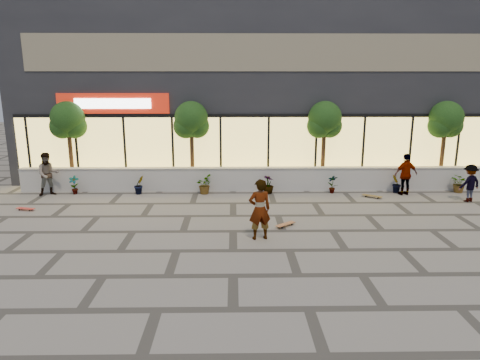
{
  "coord_description": "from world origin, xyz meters",
  "views": [
    {
      "loc": [
        -1.61,
        -11.56,
        4.78
      ],
      "look_at": [
        -1.38,
        3.43,
        1.3
      ],
      "focal_mm": 32.0,
      "sensor_mm": 36.0,
      "label": 1
    }
  ],
  "objects_px": {
    "skater_center": "(260,209)",
    "skater_right_near": "(406,174)",
    "skateboard_right_near": "(372,196)",
    "tree_east": "(446,122)",
    "tree_west": "(68,122)",
    "tree_mideast": "(325,122)",
    "skateboard_left": "(25,209)",
    "skateboard_center": "(286,224)",
    "skater_right_far": "(470,183)",
    "skater_left": "(48,174)",
    "tree_midwest": "(191,122)"
  },
  "relations": [
    {
      "from": "skateboard_left",
      "to": "skateboard_right_near",
      "type": "xyz_separation_m",
      "value": [
        13.71,
        1.59,
        0.01
      ]
    },
    {
      "from": "tree_west",
      "to": "skateboard_right_near",
      "type": "distance_m",
      "value": 13.68
    },
    {
      "from": "tree_west",
      "to": "skater_left",
      "type": "relative_size",
      "value": 2.13
    },
    {
      "from": "skater_right_far",
      "to": "skater_left",
      "type": "bearing_deg",
      "value": -22.83
    },
    {
      "from": "tree_mideast",
      "to": "skateboard_center",
      "type": "distance_m",
      "value": 6.76
    },
    {
      "from": "tree_mideast",
      "to": "skater_right_near",
      "type": "height_order",
      "value": "tree_mideast"
    },
    {
      "from": "skater_right_near",
      "to": "skateboard_left",
      "type": "xyz_separation_m",
      "value": [
        -15.24,
        -2.05,
        -0.82
      ]
    },
    {
      "from": "tree_mideast",
      "to": "skateboard_right_near",
      "type": "bearing_deg",
      "value": -50.19
    },
    {
      "from": "skateboard_center",
      "to": "skateboard_left",
      "type": "height_order",
      "value": "skateboard_center"
    },
    {
      "from": "tree_west",
      "to": "tree_mideast",
      "type": "relative_size",
      "value": 1.0
    },
    {
      "from": "skater_right_far",
      "to": "skateboard_center",
      "type": "bearing_deg",
      "value": 2.15
    },
    {
      "from": "tree_east",
      "to": "skateboard_center",
      "type": "bearing_deg",
      "value": -144.46
    },
    {
      "from": "skateboard_center",
      "to": "tree_east",
      "type": "bearing_deg",
      "value": -4.66
    },
    {
      "from": "skateboard_center",
      "to": "skateboard_right_near",
      "type": "distance_m",
      "value": 5.42
    },
    {
      "from": "tree_mideast",
      "to": "skater_left",
      "type": "distance_m",
      "value": 12.26
    },
    {
      "from": "tree_mideast",
      "to": "skateboard_left",
      "type": "height_order",
      "value": "tree_mideast"
    },
    {
      "from": "skater_center",
      "to": "skateboard_center",
      "type": "relative_size",
      "value": 2.56
    },
    {
      "from": "tree_west",
      "to": "skateboard_left",
      "type": "distance_m",
      "value": 4.68
    },
    {
      "from": "tree_east",
      "to": "skateboard_center",
      "type": "height_order",
      "value": "tree_east"
    },
    {
      "from": "skateboard_left",
      "to": "tree_west",
      "type": "bearing_deg",
      "value": 96.7
    },
    {
      "from": "skater_center",
      "to": "skateboard_right_near",
      "type": "xyz_separation_m",
      "value": [
        5.02,
        4.7,
        -0.87
      ]
    },
    {
      "from": "skater_left",
      "to": "skater_right_near",
      "type": "xyz_separation_m",
      "value": [
        15.24,
        -0.19,
        -0.03
      ]
    },
    {
      "from": "skateboard_right_near",
      "to": "skateboard_center",
      "type": "bearing_deg",
      "value": -104.73
    },
    {
      "from": "tree_mideast",
      "to": "skateboard_center",
      "type": "bearing_deg",
      "value": -112.84
    },
    {
      "from": "tree_mideast",
      "to": "skateboard_center",
      "type": "xyz_separation_m",
      "value": [
        -2.37,
        -5.62,
        -2.91
      ]
    },
    {
      "from": "skateboard_left",
      "to": "skateboard_right_near",
      "type": "height_order",
      "value": "skateboard_right_near"
    },
    {
      "from": "tree_east",
      "to": "skateboard_right_near",
      "type": "bearing_deg",
      "value": -151.62
    },
    {
      "from": "tree_west",
      "to": "skateboard_right_near",
      "type": "height_order",
      "value": "tree_west"
    },
    {
      "from": "tree_west",
      "to": "tree_east",
      "type": "bearing_deg",
      "value": 0.0
    },
    {
      "from": "skater_center",
      "to": "skateboard_center",
      "type": "distance_m",
      "value": 1.71
    },
    {
      "from": "skater_left",
      "to": "skateboard_center",
      "type": "relative_size",
      "value": 2.48
    },
    {
      "from": "tree_east",
      "to": "skater_left",
      "type": "xyz_separation_m",
      "value": [
        -17.5,
        -1.4,
        -2.06
      ]
    },
    {
      "from": "skater_right_far",
      "to": "tree_mideast",
      "type": "bearing_deg",
      "value": -44.8
    },
    {
      "from": "tree_mideast",
      "to": "skater_center",
      "type": "relative_size",
      "value": 2.06
    },
    {
      "from": "skater_left",
      "to": "skateboard_center",
      "type": "distance_m",
      "value": 10.55
    },
    {
      "from": "tree_mideast",
      "to": "skater_right_far",
      "type": "relative_size",
      "value": 2.57
    },
    {
      "from": "tree_midwest",
      "to": "tree_east",
      "type": "height_order",
      "value": "same"
    },
    {
      "from": "tree_west",
      "to": "tree_midwest",
      "type": "distance_m",
      "value": 5.5
    },
    {
      "from": "skater_center",
      "to": "skateboard_center",
      "type": "height_order",
      "value": "skater_center"
    },
    {
      "from": "skater_left",
      "to": "skateboard_left",
      "type": "distance_m",
      "value": 2.39
    },
    {
      "from": "skater_left",
      "to": "skater_right_far",
      "type": "bearing_deg",
      "value": -32.8
    },
    {
      "from": "skateboard_left",
      "to": "skater_left",
      "type": "bearing_deg",
      "value": 104.53
    },
    {
      "from": "skater_center",
      "to": "skater_right_near",
      "type": "bearing_deg",
      "value": -154.14
    },
    {
      "from": "skater_center",
      "to": "skater_right_near",
      "type": "distance_m",
      "value": 8.35
    },
    {
      "from": "skater_left",
      "to": "tree_east",
      "type": "bearing_deg",
      "value": -24.1
    },
    {
      "from": "skater_right_near",
      "to": "skater_right_far",
      "type": "height_order",
      "value": "skater_right_near"
    },
    {
      "from": "skateboard_center",
      "to": "skater_right_near",
      "type": "bearing_deg",
      "value": -4.47
    },
    {
      "from": "tree_midwest",
      "to": "skater_right_near",
      "type": "xyz_separation_m",
      "value": [
        9.24,
        -1.59,
        -2.09
      ]
    },
    {
      "from": "tree_midwest",
      "to": "skater_right_near",
      "type": "relative_size",
      "value": 2.18
    },
    {
      "from": "skater_center",
      "to": "tree_east",
      "type": "bearing_deg",
      "value": -154.92
    }
  ]
}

